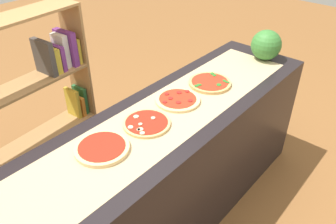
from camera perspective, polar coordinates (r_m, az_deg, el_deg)
name	(u,v)px	position (r m, az deg, el deg)	size (l,w,h in m)	color
ground_plane	(168,216)	(2.58, 0.00, -17.15)	(12.00, 12.00, 0.00)	brown
counter	(168,171)	(2.25, 0.00, -9.96)	(2.42, 0.64, 0.90)	black
parchment_paper	(168,115)	(1.96, 0.00, -0.46)	(2.10, 0.46, 0.00)	tan
pizza_plain_0	(102,148)	(1.74, -11.10, -5.98)	(0.28, 0.28, 0.02)	#E5C17F
pizza_mushroom_1	(146,123)	(1.88, -3.66, -1.90)	(0.27, 0.27, 0.02)	#DBB26B
pizza_pepperoni_2	(178,100)	(2.08, 1.64, 2.11)	(0.28, 0.28, 0.02)	#E5C17F
pizza_spinach_3	(210,83)	(2.28, 7.08, 4.93)	(0.28, 0.28, 0.03)	tan
watermelon	(266,45)	(2.68, 16.25, 10.82)	(0.23, 0.23, 0.23)	#387A33
bookshelf	(45,103)	(2.59, -20.07, 1.38)	(0.96, 0.32, 1.36)	#A87A47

